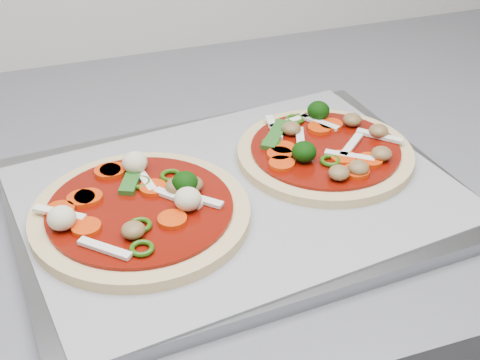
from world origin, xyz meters
name	(u,v)px	position (x,y,z in m)	size (l,w,h in m)	color
countertop	(306,158)	(0.00, 1.30, 0.88)	(3.60, 0.60, 0.04)	slate
baking_tray	(238,199)	(-0.11, 1.22, 0.91)	(0.41, 0.30, 0.01)	gray
parchment	(238,192)	(-0.11, 1.22, 0.91)	(0.39, 0.28, 0.00)	#96979B
pizza_left	(141,210)	(-0.20, 1.20, 0.92)	(0.23, 0.23, 0.03)	#D8BB79
pizza_right	(325,150)	(-0.01, 1.24, 0.92)	(0.23, 0.23, 0.03)	#D8BB79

